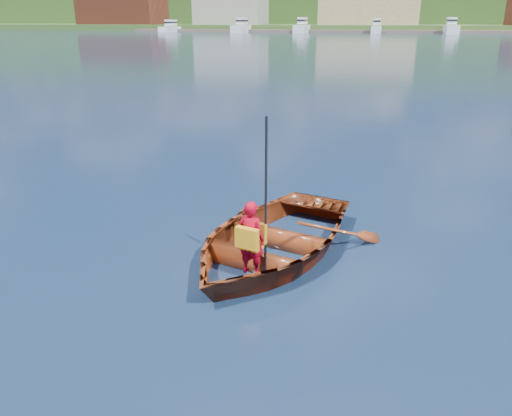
% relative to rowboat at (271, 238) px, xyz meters
% --- Properties ---
extents(ground, '(600.00, 600.00, 0.00)m').
position_rel_rowboat_xyz_m(ground, '(-0.32, -0.66, -0.27)').
color(ground, '#0F2747').
rests_on(ground, ground).
extents(rowboat, '(3.82, 4.63, 0.83)m').
position_rel_rowboat_xyz_m(rowboat, '(0.00, 0.00, 0.00)').
color(rowboat, brown).
rests_on(rowboat, ground).
extents(child_paddler, '(0.46, 0.41, 2.26)m').
position_rel_rowboat_xyz_m(child_paddler, '(-0.09, -0.91, 0.40)').
color(child_paddler, '#B1041A').
rests_on(child_paddler, ground).
extents(shoreline, '(400.00, 140.00, 22.00)m').
position_rel_rowboat_xyz_m(shoreline, '(-0.32, 235.95, 10.06)').
color(shoreline, '#3E6025').
rests_on(shoreline, ground).
extents(dock, '(160.03, 5.55, 0.80)m').
position_rel_rowboat_xyz_m(dock, '(3.92, 147.34, 0.13)').
color(dock, brown).
rests_on(dock, ground).
extents(waterfront_buildings, '(202.00, 16.00, 14.00)m').
position_rel_rowboat_xyz_m(waterfront_buildings, '(-8.05, 164.34, 7.48)').
color(waterfront_buildings, brown).
rests_on(waterfront_buildings, ground).
extents(marina_yachts, '(145.30, 11.56, 4.40)m').
position_rel_rowboat_xyz_m(marina_yachts, '(4.45, 142.62, 1.14)').
color(marina_yachts, white).
rests_on(marina_yachts, ground).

